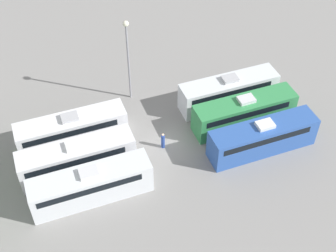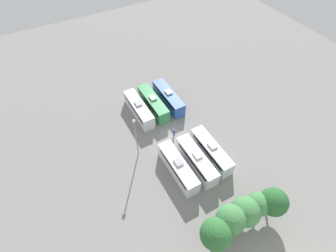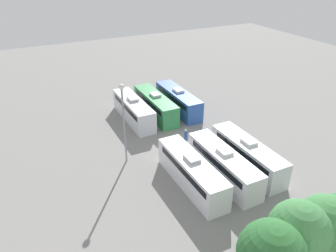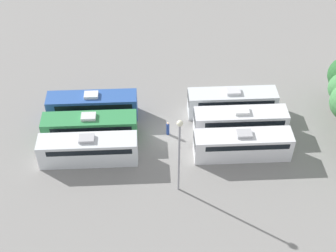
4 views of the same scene
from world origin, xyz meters
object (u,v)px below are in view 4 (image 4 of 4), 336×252
(light_pole, at_px, (179,146))
(bus_2, at_px, (89,149))
(bus_3, at_px, (232,102))
(bus_1, at_px, (90,127))
(bus_5, at_px, (243,144))
(worker_person, at_px, (168,129))
(bus_0, at_px, (93,105))
(bus_4, at_px, (241,121))

(light_pole, bearing_deg, bus_2, -115.95)
(bus_3, bearing_deg, bus_1, -77.63)
(bus_5, distance_m, worker_person, 8.78)
(light_pole, bearing_deg, bus_0, -141.48)
(bus_0, distance_m, bus_5, 18.10)
(bus_0, relative_size, light_pole, 1.11)
(bus_2, distance_m, bus_5, 16.52)
(bus_0, bearing_deg, bus_2, 0.35)
(bus_1, bearing_deg, worker_person, 91.33)
(bus_2, xyz_separation_m, bus_3, (-7.08, 16.44, 0.00))
(bus_5, bearing_deg, bus_0, -113.75)
(bus_3, relative_size, light_pole, 1.11)
(bus_4, relative_size, light_pole, 1.11)
(bus_0, relative_size, bus_3, 1.00)
(bus_1, xyz_separation_m, bus_2, (3.46, 0.06, 0.00))
(bus_0, xyz_separation_m, worker_person, (3.55, 8.66, -0.85))
(worker_person, bearing_deg, light_pole, 4.75)
(bus_4, bearing_deg, bus_0, -102.08)
(bus_0, xyz_separation_m, bus_2, (7.21, 0.04, 0.00))
(bus_1, relative_size, bus_2, 1.00)
(light_pole, bearing_deg, bus_5, 121.65)
(bus_1, xyz_separation_m, bus_5, (3.53, 16.58, 0.00))
(bus_0, bearing_deg, bus_3, 89.53)
(bus_3, xyz_separation_m, bus_5, (7.15, 0.08, 0.00))
(bus_2, height_order, bus_4, same)
(bus_2, bearing_deg, bus_5, 89.74)
(bus_5, bearing_deg, bus_1, -102.03)
(bus_2, xyz_separation_m, bus_4, (-3.60, 16.86, 0.00))
(bus_1, distance_m, bus_2, 3.46)
(bus_4, distance_m, light_pole, 11.99)
(bus_3, xyz_separation_m, worker_person, (3.42, -7.82, -0.85))
(bus_1, height_order, bus_3, same)
(bus_4, height_order, light_pole, light_pole)
(bus_5, bearing_deg, worker_person, -115.30)
(worker_person, height_order, light_pole, light_pole)
(bus_0, relative_size, bus_1, 1.00)
(bus_1, distance_m, bus_5, 16.95)
(bus_3, relative_size, bus_5, 1.00)
(bus_1, relative_size, worker_person, 5.88)
(bus_1, height_order, bus_5, same)
(bus_5, relative_size, worker_person, 5.88)
(bus_2, height_order, bus_3, same)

